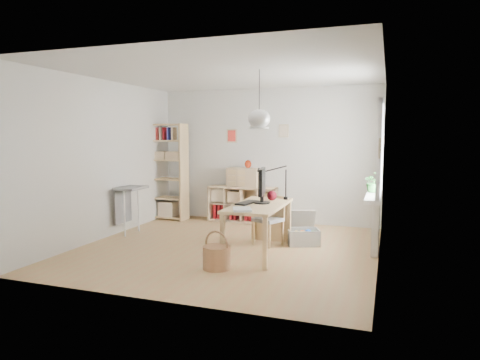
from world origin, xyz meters
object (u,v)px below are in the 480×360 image
(chair, at_px, (270,217))
(monitor, at_px, (262,184))
(cube_shelf, at_px, (242,207))
(drawer_chest, at_px, (244,177))
(tall_bookshelf, at_px, (167,168))
(storage_chest, at_px, (303,234))
(desk, at_px, (259,210))

(chair, height_order, monitor, monitor)
(cube_shelf, height_order, drawer_chest, drawer_chest)
(cube_shelf, height_order, chair, chair)
(tall_bookshelf, xyz_separation_m, storage_chest, (3.10, -1.15, -0.92))
(drawer_chest, bearing_deg, monitor, -58.08)
(chair, relative_size, monitor, 1.31)
(tall_bookshelf, bearing_deg, monitor, -35.40)
(tall_bookshelf, relative_size, drawer_chest, 2.98)
(desk, xyz_separation_m, chair, (0.01, 0.61, -0.21))
(tall_bookshelf, bearing_deg, chair, -27.29)
(chair, xyz_separation_m, storage_chest, (0.50, 0.19, -0.28))
(cube_shelf, relative_size, chair, 1.77)
(tall_bookshelf, relative_size, chair, 2.53)
(storage_chest, bearing_deg, tall_bookshelf, 138.87)
(desk, xyz_separation_m, tall_bookshelf, (-2.59, 1.95, 0.43))
(desk, height_order, drawer_chest, drawer_chest)
(monitor, xyz_separation_m, drawer_chest, (-0.98, 2.09, -0.13))
(cube_shelf, bearing_deg, storage_chest, -42.99)
(tall_bookshelf, xyz_separation_m, drawer_chest, (1.62, 0.24, -0.18))
(desk, height_order, tall_bookshelf, tall_bookshelf)
(storage_chest, xyz_separation_m, drawer_chest, (-1.48, 1.39, 0.74))
(cube_shelf, bearing_deg, chair, -57.45)
(chair, bearing_deg, storage_chest, 44.75)
(storage_chest, distance_m, monitor, 1.22)
(tall_bookshelf, bearing_deg, cube_shelf, 10.19)
(storage_chest, bearing_deg, drawer_chest, 116.03)
(cube_shelf, relative_size, monitor, 2.32)
(tall_bookshelf, relative_size, monitor, 3.32)
(monitor, distance_m, drawer_chest, 2.32)
(desk, distance_m, drawer_chest, 2.41)
(desk, bearing_deg, monitor, 78.78)
(desk, xyz_separation_m, drawer_chest, (-0.97, 2.19, 0.26))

